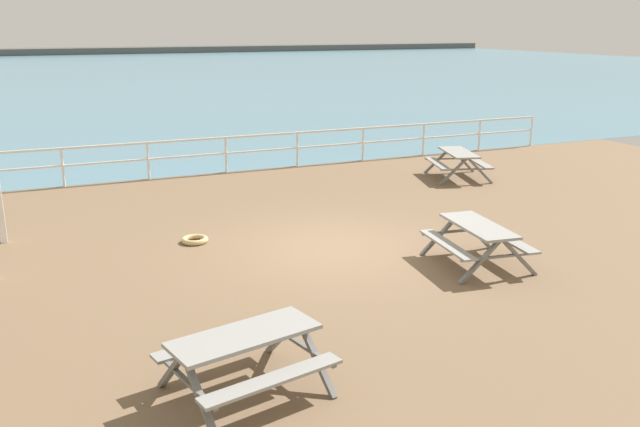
{
  "coord_description": "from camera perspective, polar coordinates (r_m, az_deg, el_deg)",
  "views": [
    {
      "loc": [
        -5.38,
        -11.62,
        4.32
      ],
      "look_at": [
        -0.39,
        -0.19,
        0.8
      ],
      "focal_mm": 37.89,
      "sensor_mm": 36.0,
      "label": 1
    }
  ],
  "objects": [
    {
      "name": "sea_band",
      "position": [
        64.73,
        -19.14,
        11.08
      ],
      "size": [
        142.0,
        90.0,
        0.01
      ],
      "primitive_type": "cube",
      "color": "teal",
      "rests_on": "ground"
    },
    {
      "name": "picnic_table_far_left",
      "position": [
        12.72,
        13.2,
        -1.74
      ],
      "size": [
        1.73,
        1.97,
        0.8
      ],
      "rotation": [
        0.0,
        0.0,
        1.45
      ],
      "color": "gray",
      "rests_on": "ground"
    },
    {
      "name": "picnic_table_near_left",
      "position": [
        8.26,
        -6.36,
        -11.23
      ],
      "size": [
        2.08,
        1.86,
        0.8
      ],
      "rotation": [
        0.0,
        0.0,
        0.22
      ],
      "color": "gray",
      "rests_on": "ground"
    },
    {
      "name": "distant_shoreline",
      "position": [
        107.59,
        -21.22,
        12.42
      ],
      "size": [
        142.0,
        6.0,
        1.8
      ],
      "primitive_type": "cube",
      "color": "#4C4C47",
      "rests_on": "ground"
    },
    {
      "name": "ground_plane",
      "position": [
        13.54,
        1.2,
        -3.29
      ],
      "size": [
        30.0,
        24.0,
        0.2
      ],
      "primitive_type": "cube",
      "color": "brown"
    },
    {
      "name": "seaward_railing",
      "position": [
        20.41,
        -7.97,
        5.56
      ],
      "size": [
        23.07,
        0.07,
        1.08
      ],
      "color": "white",
      "rests_on": "ground"
    },
    {
      "name": "rope_coil",
      "position": [
        14.04,
        -10.53,
        -2.19
      ],
      "size": [
        0.55,
        0.55,
        0.11
      ],
      "primitive_type": "torus",
      "color": "tan",
      "rests_on": "ground"
    },
    {
      "name": "picnic_table_near_right",
      "position": [
        19.88,
        11.6,
        4.6
      ],
      "size": [
        1.95,
        2.15,
        0.8
      ],
      "rotation": [
        0.0,
        0.0,
        1.28
      ],
      "color": "gray",
      "rests_on": "ground"
    }
  ]
}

